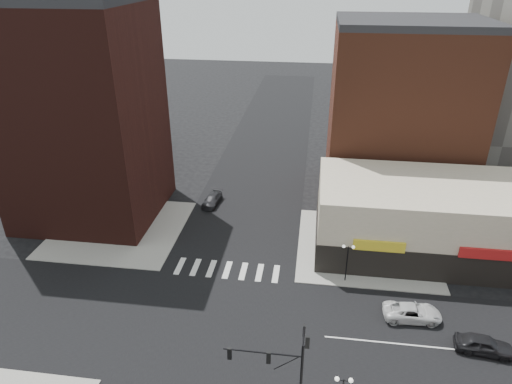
# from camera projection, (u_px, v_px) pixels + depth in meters

# --- Properties ---
(ground) EXTENTS (240.00, 240.00, 0.00)m
(ground) POSITION_uv_depth(u_px,v_px,m) (211.00, 325.00, 40.30)
(ground) COLOR black
(ground) RESTS_ON ground
(road_ew) EXTENTS (200.00, 14.00, 0.02)m
(road_ew) POSITION_uv_depth(u_px,v_px,m) (211.00, 325.00, 40.29)
(road_ew) COLOR black
(road_ew) RESTS_ON ground
(road_ns) EXTENTS (14.00, 200.00, 0.02)m
(road_ns) POSITION_uv_depth(u_px,v_px,m) (211.00, 325.00, 40.29)
(road_ns) COLOR black
(road_ns) RESTS_ON ground
(sidewalk_nw) EXTENTS (15.00, 15.00, 0.12)m
(sidewalk_nw) POSITION_uv_depth(u_px,v_px,m) (120.00, 229.00, 54.85)
(sidewalk_nw) COLOR gray
(sidewalk_nw) RESTS_ON ground
(sidewalk_ne) EXTENTS (15.00, 15.00, 0.12)m
(sidewalk_ne) POSITION_uv_depth(u_px,v_px,m) (365.00, 247.00, 51.34)
(sidewalk_ne) COLOR gray
(sidewalk_ne) RESTS_ON ground
(building_nw) EXTENTS (16.00, 15.00, 25.00)m
(building_nw) POSITION_uv_depth(u_px,v_px,m) (82.00, 117.00, 53.32)
(building_nw) COLOR #331410
(building_nw) RESTS_ON ground
(building_nw_low) EXTENTS (20.00, 18.00, 12.00)m
(building_nw_low) POSITION_uv_depth(u_px,v_px,m) (58.00, 124.00, 71.53)
(building_nw_low) COLOR #331410
(building_nw_low) RESTS_ON ground
(building_ne_midrise) EXTENTS (18.00, 15.00, 22.00)m
(building_ne_midrise) POSITION_uv_depth(u_px,v_px,m) (401.00, 115.00, 59.14)
(building_ne_midrise) COLOR brown
(building_ne_midrise) RESTS_ON ground
(building_ne_row) EXTENTS (24.20, 12.20, 8.00)m
(building_ne_row) POSITION_uv_depth(u_px,v_px,m) (429.00, 224.00, 49.54)
(building_ne_row) COLOR beige
(building_ne_row) RESTS_ON ground
(traffic_signal) EXTENTS (5.59, 3.09, 7.77)m
(traffic_signal) POSITION_uv_depth(u_px,v_px,m) (288.00, 362.00, 30.26)
(traffic_signal) COLOR black
(traffic_signal) RESTS_ON ground
(street_lamp_ne) EXTENTS (1.22, 0.32, 4.16)m
(street_lamp_ne) POSITION_uv_depth(u_px,v_px,m) (348.00, 254.00, 44.44)
(street_lamp_ne) COLOR black
(street_lamp_ne) RESTS_ON sidewalk_ne
(white_suv) EXTENTS (5.24, 2.64, 1.42)m
(white_suv) POSITION_uv_depth(u_px,v_px,m) (412.00, 312.00, 40.78)
(white_suv) COLOR silver
(white_suv) RESTS_ON ground
(dark_sedan_east) EXTENTS (4.73, 2.37, 1.55)m
(dark_sedan_east) POSITION_uv_depth(u_px,v_px,m) (484.00, 345.00, 37.25)
(dark_sedan_east) COLOR black
(dark_sedan_east) RESTS_ON ground
(dark_sedan_north) EXTENTS (2.32, 4.64, 1.30)m
(dark_sedan_north) POSITION_uv_depth(u_px,v_px,m) (212.00, 200.00, 60.25)
(dark_sedan_north) COLOR black
(dark_sedan_north) RESTS_ON ground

